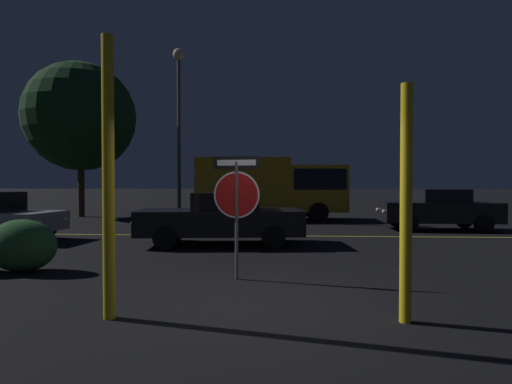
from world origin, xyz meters
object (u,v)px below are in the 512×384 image
object	(u,v)px
yellow_pole_left	(108,178)
tree_0	(81,117)
stop_sign	(237,194)
yellow_pole_right	(406,203)
street_lamp	(179,102)
delivery_truck	(273,186)
passing_car_3	(438,210)
passing_car_2	(222,218)
hedge_bush_1	(22,246)

from	to	relation	value
yellow_pole_left	tree_0	world-z (taller)	tree_0
stop_sign	yellow_pole_right	xyz separation A→B (m)	(2.25, -2.04, -0.06)
street_lamp	delivery_truck	bearing A→B (deg)	5.05
yellow_pole_left	tree_0	distance (m)	17.08
delivery_truck	street_lamp	bearing A→B (deg)	-89.16
yellow_pole_left	passing_car_3	size ratio (longest dim) A/B	0.85
passing_car_2	delivery_truck	xyz separation A→B (m)	(1.31, 7.64, 0.85)
hedge_bush_1	tree_0	bearing A→B (deg)	112.39
hedge_bush_1	tree_0	size ratio (longest dim) A/B	0.17
yellow_pole_right	street_lamp	distance (m)	15.09
yellow_pole_left	street_lamp	bearing A→B (deg)	100.42
stop_sign	street_lamp	distance (m)	12.46
street_lamp	tree_0	bearing A→B (deg)	164.17
hedge_bush_1	passing_car_3	size ratio (longest dim) A/B	0.32
passing_car_2	delivery_truck	size ratio (longest dim) A/B	0.67
passing_car_3	delivery_truck	distance (m)	7.15
street_lamp	tree_0	xyz separation A→B (m)	(-5.40, 1.53, -0.39)
tree_0	passing_car_3	bearing A→B (deg)	-17.56
stop_sign	passing_car_2	size ratio (longest dim) A/B	0.46
hedge_bush_1	passing_car_3	xyz separation A→B (m)	(10.60, 7.40, 0.24)
passing_car_3	tree_0	xyz separation A→B (m)	(-15.69, 4.97, 4.29)
passing_car_2	tree_0	distance (m)	12.90
yellow_pole_right	street_lamp	world-z (taller)	street_lamp
yellow_pole_left	passing_car_2	size ratio (longest dim) A/B	0.76
yellow_pole_left	street_lamp	size ratio (longest dim) A/B	0.44
yellow_pole_left	tree_0	bearing A→B (deg)	117.88
passing_car_2	street_lamp	world-z (taller)	street_lamp
passing_car_2	delivery_truck	distance (m)	7.80
yellow_pole_right	hedge_bush_1	size ratio (longest dim) A/B	2.16
passing_car_2	stop_sign	bearing A→B (deg)	-173.82
passing_car_2	street_lamp	distance (m)	9.15
passing_car_3	tree_0	world-z (taller)	tree_0
tree_0	passing_car_2	bearing A→B (deg)	-46.33
passing_car_3	delivery_truck	world-z (taller)	delivery_truck
tree_0	yellow_pole_right	bearing A→B (deg)	-52.20
stop_sign	hedge_bush_1	world-z (taller)	stop_sign
passing_car_3	yellow_pole_right	bearing A→B (deg)	158.65
hedge_bush_1	delivery_truck	world-z (taller)	delivery_truck
stop_sign	hedge_bush_1	bearing A→B (deg)	-177.86
passing_car_3	tree_0	bearing A→B (deg)	74.50
hedge_bush_1	passing_car_3	world-z (taller)	passing_car_3
yellow_pole_left	tree_0	size ratio (longest dim) A/B	0.45
hedge_bush_1	yellow_pole_left	bearing A→B (deg)	-41.82
stop_sign	street_lamp	size ratio (longest dim) A/B	0.27
street_lamp	yellow_pole_right	bearing A→B (deg)	-65.41
stop_sign	hedge_bush_1	xyz separation A→B (m)	(-4.11, 0.36, -0.99)
hedge_bush_1	tree_0	distance (m)	14.12
delivery_truck	tree_0	world-z (taller)	tree_0
yellow_pole_left	yellow_pole_right	world-z (taller)	yellow_pole_left
street_lamp	passing_car_2	bearing A→B (deg)	-67.57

